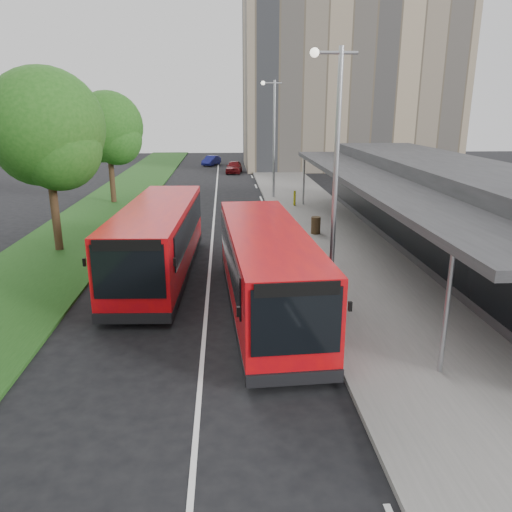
# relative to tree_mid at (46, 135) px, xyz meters

# --- Properties ---
(ground) EXTENTS (120.00, 120.00, 0.00)m
(ground) POSITION_rel_tree_mid_xyz_m (7.01, -9.05, -5.24)
(ground) COLOR black
(ground) RESTS_ON ground
(pavement) EXTENTS (5.00, 80.00, 0.15)m
(pavement) POSITION_rel_tree_mid_xyz_m (13.01, 10.95, -5.17)
(pavement) COLOR slate
(pavement) RESTS_ON ground
(grass_verge) EXTENTS (5.00, 80.00, 0.10)m
(grass_verge) POSITION_rel_tree_mid_xyz_m (0.01, 10.95, -5.19)
(grass_verge) COLOR #1C4516
(grass_verge) RESTS_ON ground
(lane_centre_line) EXTENTS (0.12, 70.00, 0.01)m
(lane_centre_line) POSITION_rel_tree_mid_xyz_m (7.01, 5.95, -5.24)
(lane_centre_line) COLOR silver
(lane_centre_line) RESTS_ON ground
(kerb_dashes) EXTENTS (0.12, 56.00, 0.01)m
(kerb_dashes) POSITION_rel_tree_mid_xyz_m (10.31, 9.95, -5.24)
(kerb_dashes) COLOR silver
(kerb_dashes) RESTS_ON ground
(office_block) EXTENTS (22.00, 12.00, 18.00)m
(office_block) POSITION_rel_tree_mid_xyz_m (21.01, 32.95, 3.76)
(office_block) COLOR tan
(office_block) RESTS_ON ground
(station_building) EXTENTS (7.70, 26.00, 4.00)m
(station_building) POSITION_rel_tree_mid_xyz_m (17.87, -1.05, -3.20)
(station_building) COLOR #28282A
(station_building) RESTS_ON ground
(tree_mid) EXTENTS (5.05, 5.05, 8.12)m
(tree_mid) POSITION_rel_tree_mid_xyz_m (0.00, 0.00, 0.00)
(tree_mid) COLOR #382316
(tree_mid) RESTS_ON ground
(tree_far) EXTENTS (4.65, 4.65, 7.47)m
(tree_far) POSITION_rel_tree_mid_xyz_m (0.00, 12.00, -0.42)
(tree_far) COLOR #382316
(tree_far) RESTS_ON ground
(lamp_post_near) EXTENTS (1.44, 0.28, 8.00)m
(lamp_post_near) POSITION_rel_tree_mid_xyz_m (11.13, -7.05, -0.53)
(lamp_post_near) COLOR #979A9F
(lamp_post_near) RESTS_ON pavement
(lamp_post_far) EXTENTS (1.44, 0.28, 8.00)m
(lamp_post_far) POSITION_rel_tree_mid_xyz_m (11.13, 12.95, -0.53)
(lamp_post_far) COLOR #979A9F
(lamp_post_far) RESTS_ON pavement
(bus_main) EXTENTS (3.04, 9.88, 2.76)m
(bus_main) POSITION_rel_tree_mid_xyz_m (8.97, -7.71, -3.83)
(bus_main) COLOR red
(bus_main) RESTS_ON ground
(bus_second) EXTENTS (3.01, 10.09, 2.82)m
(bus_second) POSITION_rel_tree_mid_xyz_m (5.10, -3.92, -3.80)
(bus_second) COLOR red
(bus_second) RESTS_ON ground
(litter_bin) EXTENTS (0.62, 0.62, 0.87)m
(litter_bin) POSITION_rel_tree_mid_xyz_m (12.32, 1.95, -4.66)
(litter_bin) COLOR #392A17
(litter_bin) RESTS_ON pavement
(bollard) EXTENTS (0.19, 0.19, 0.97)m
(bollard) POSITION_rel_tree_mid_xyz_m (12.28, 9.59, -4.61)
(bollard) COLOR #F9FB0D
(bollard) RESTS_ON pavement
(car_near) EXTENTS (1.86, 3.74, 1.22)m
(car_near) POSITION_rel_tree_mid_xyz_m (8.65, 27.84, -4.63)
(car_near) COLOR #580C10
(car_near) RESTS_ON ground
(car_far) EXTENTS (2.22, 3.46, 1.08)m
(car_far) POSITION_rel_tree_mid_xyz_m (6.23, 34.85, -4.71)
(car_far) COLOR navy
(car_far) RESTS_ON ground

